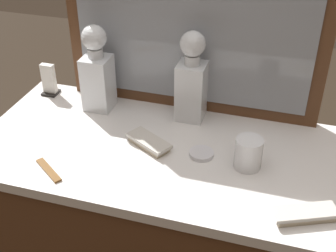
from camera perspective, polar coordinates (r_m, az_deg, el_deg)
name	(u,v)px	position (r m, az deg, el deg)	size (l,w,h in m)	color
dresser	(168,252)	(1.59, 0.00, -15.67)	(1.12, 0.53, 0.87)	brown
dresser_mirror	(192,21)	(1.36, 3.06, 13.03)	(0.80, 0.03, 0.58)	brown
crystal_decanter_rear	(191,85)	(1.38, 2.97, 5.22)	(0.09, 0.09, 0.29)	white
crystal_decanter_far_right	(98,76)	(1.45, -8.88, 6.24)	(0.09, 0.09, 0.28)	white
crystal_tumbler_rear	(248,154)	(1.22, 10.09, -3.55)	(0.07, 0.07, 0.09)	white
silver_brush_right	(304,214)	(1.12, 16.82, -10.59)	(0.16, 0.11, 0.02)	#B7A88C
silver_brush_front	(149,143)	(1.30, -2.42, -2.10)	(0.15, 0.12, 0.02)	#B7A88C
porcelain_dish	(201,155)	(1.26, 4.19, -3.62)	(0.07, 0.07, 0.01)	silver
tortoiseshell_comb	(49,170)	(1.25, -14.84, -5.41)	(0.11, 0.08, 0.01)	brown
napkin_holder	(49,82)	(1.59, -14.76, 5.44)	(0.05, 0.05, 0.11)	black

